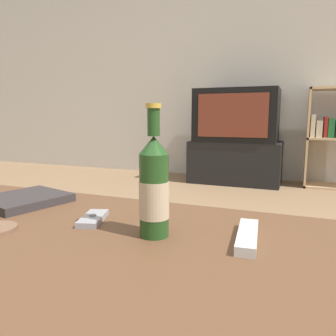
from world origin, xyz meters
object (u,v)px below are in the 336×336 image
at_px(television, 237,115).
at_px(cell_phone, 93,218).
at_px(table_book, 25,199).
at_px(remote_control, 247,236).
at_px(tv_stand, 235,162).
at_px(bookshelf, 334,134).
at_px(beer_bottle, 154,188).

bearing_deg(television, cell_phone, -87.47).
bearing_deg(table_book, remote_control, 10.60).
height_order(tv_stand, bookshelf, bookshelf).
bearing_deg(cell_phone, remote_control, -15.76).
height_order(cell_phone, remote_control, remote_control).
distance_m(television, cell_phone, 2.63).
bearing_deg(remote_control, beer_bottle, -172.61).
relative_size(bookshelf, remote_control, 5.07).
bearing_deg(tv_stand, remote_control, -79.33).
xyz_separation_m(tv_stand, bookshelf, (0.88, 0.10, 0.29)).
xyz_separation_m(tv_stand, television, (0.00, -0.00, 0.46)).
xyz_separation_m(bookshelf, cell_phone, (-0.77, -2.71, -0.09)).
bearing_deg(tv_stand, beer_bottle, -83.60).
bearing_deg(remote_control, television, 95.30).
relative_size(television, bookshelf, 0.85).
xyz_separation_m(cell_phone, table_book, (-0.29, 0.07, 0.00)).
xyz_separation_m(television, beer_bottle, (0.30, -2.64, -0.16)).
bearing_deg(beer_bottle, cell_phone, 169.58).
bearing_deg(television, bookshelf, 6.43).
height_order(bookshelf, beer_bottle, bookshelf).
height_order(remote_control, table_book, table_book).
xyz_separation_m(television, remote_control, (0.49, -2.60, -0.25)).
xyz_separation_m(television, table_book, (-0.17, -2.54, -0.25)).
xyz_separation_m(television, bookshelf, (0.88, 0.10, -0.17)).
bearing_deg(cell_phone, beer_bottle, -27.78).
distance_m(television, bookshelf, 0.90).
bearing_deg(bookshelf, television, -173.57).
height_order(beer_bottle, cell_phone, beer_bottle).
height_order(television, table_book, television).
bearing_deg(bookshelf, cell_phone, -105.78).
xyz_separation_m(tv_stand, beer_bottle, (0.30, -2.65, 0.30)).
distance_m(bookshelf, cell_phone, 2.82).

